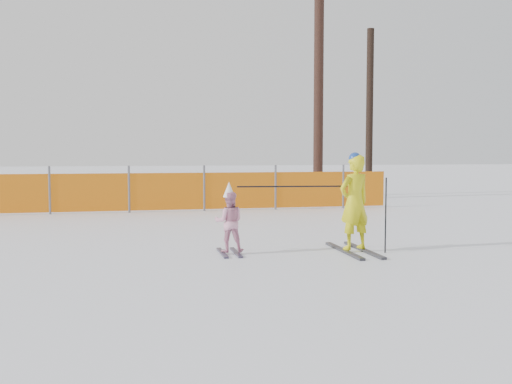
% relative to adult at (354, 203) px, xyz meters
% --- Properties ---
extents(ground, '(120.00, 120.00, 0.00)m').
position_rel_adult_xyz_m(ground, '(-1.65, -0.65, -0.79)').
color(ground, white).
rests_on(ground, ground).
extents(adult, '(0.64, 1.56, 1.60)m').
position_rel_adult_xyz_m(adult, '(0.00, 0.00, 0.00)').
color(adult, black).
rests_on(adult, ground).
extents(child, '(0.51, 0.86, 1.14)m').
position_rel_adult_xyz_m(child, '(-2.00, 0.23, -0.27)').
color(child, black).
rests_on(child, ground).
extents(ski_poles, '(2.34, 0.44, 1.20)m').
position_rel_adult_xyz_m(ski_poles, '(-0.41, -0.01, 0.08)').
color(ski_poles, black).
rests_on(ski_poles, ground).
extents(safety_fence, '(15.27, 0.06, 1.25)m').
position_rel_adult_xyz_m(safety_fence, '(-4.05, 6.85, -0.24)').
color(safety_fence, '#595960').
rests_on(safety_fence, ground).
extents(tree_trunks, '(2.76, 1.75, 7.16)m').
position_rel_adult_xyz_m(tree_trunks, '(3.51, 10.47, 2.61)').
color(tree_trunks, '#331D16').
rests_on(tree_trunks, ground).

